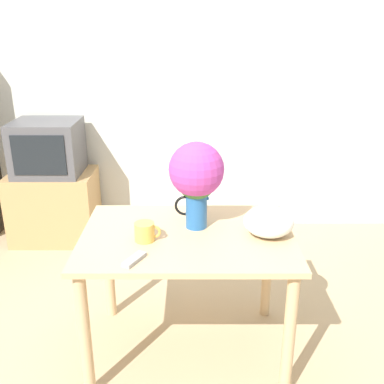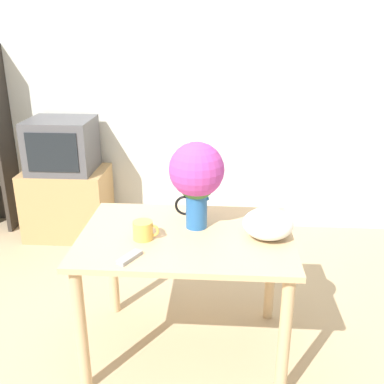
{
  "view_description": "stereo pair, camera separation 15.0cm",
  "coord_description": "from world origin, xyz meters",
  "px_view_note": "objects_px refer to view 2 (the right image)",
  "views": [
    {
      "loc": [
        0.19,
        -2.02,
        1.78
      ],
      "look_at": [
        0.19,
        0.19,
        0.94
      ],
      "focal_mm": 42.0,
      "sensor_mm": 36.0,
      "label": 1
    },
    {
      "loc": [
        0.34,
        -2.02,
        1.78
      ],
      "look_at": [
        0.19,
        0.19,
        0.94
      ],
      "focal_mm": 42.0,
      "sensor_mm": 36.0,
      "label": 2
    }
  ],
  "objects_px": {
    "white_bowl": "(268,224)",
    "flower_vase": "(197,176)",
    "coffee_mug": "(144,230)",
    "tv_set": "(62,145)"
  },
  "relations": [
    {
      "from": "flower_vase",
      "to": "tv_set",
      "type": "bearing_deg",
      "value": 131.98
    },
    {
      "from": "coffee_mug",
      "to": "tv_set",
      "type": "bearing_deg",
      "value": 122.14
    },
    {
      "from": "flower_vase",
      "to": "coffee_mug",
      "type": "height_order",
      "value": "flower_vase"
    },
    {
      "from": "white_bowl",
      "to": "flower_vase",
      "type": "bearing_deg",
      "value": 165.5
    },
    {
      "from": "flower_vase",
      "to": "coffee_mug",
      "type": "distance_m",
      "value": 0.39
    },
    {
      "from": "flower_vase",
      "to": "tv_set",
      "type": "relative_size",
      "value": 0.89
    },
    {
      "from": "coffee_mug",
      "to": "tv_set",
      "type": "xyz_separation_m",
      "value": [
        -0.94,
        1.5,
        0.03
      ]
    },
    {
      "from": "flower_vase",
      "to": "coffee_mug",
      "type": "relative_size",
      "value": 3.39
    },
    {
      "from": "flower_vase",
      "to": "tv_set",
      "type": "xyz_separation_m",
      "value": [
        -1.2,
        1.33,
        -0.21
      ]
    },
    {
      "from": "coffee_mug",
      "to": "tv_set",
      "type": "height_order",
      "value": "tv_set"
    }
  ]
}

